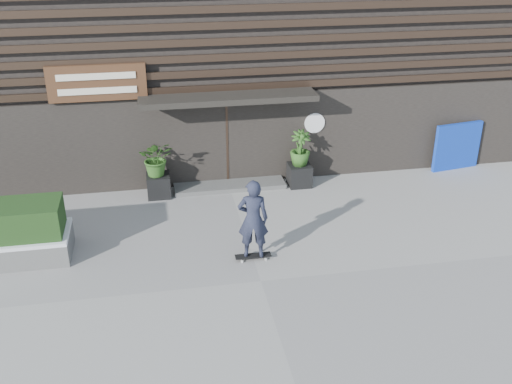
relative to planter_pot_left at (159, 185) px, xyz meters
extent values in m
plane|color=gray|center=(1.90, -4.40, -0.30)|extent=(80.00, 80.00, 0.00)
cube|color=#4A4A48|center=(1.90, 0.20, -0.24)|extent=(3.00, 0.80, 0.12)
cube|color=black|center=(0.00, 0.00, 0.00)|extent=(0.60, 0.60, 0.60)
imported|color=#2D591E|center=(0.00, 0.00, 0.78)|extent=(0.86, 0.75, 0.96)
cube|color=black|center=(3.80, 0.00, 0.00)|extent=(0.60, 0.60, 0.60)
imported|color=#2D591E|center=(3.80, 0.00, 0.78)|extent=(0.54, 0.54, 0.96)
cube|color=#0D2FA9|center=(8.52, 0.30, 0.39)|extent=(1.48, 0.36, 1.38)
cube|color=black|center=(1.90, 5.60, 3.70)|extent=(18.00, 10.00, 8.00)
cube|color=black|center=(1.90, 0.54, 0.95)|extent=(18.00, 0.12, 2.50)
cube|color=#38281E|center=(1.90, 0.48, 2.40)|extent=(17.60, 0.08, 0.18)
cube|color=#38281E|center=(1.90, 0.48, 2.79)|extent=(17.60, 0.08, 0.18)
cube|color=#38281E|center=(1.90, 0.48, 3.18)|extent=(17.60, 0.08, 0.18)
cube|color=#38281E|center=(1.90, 0.48, 3.58)|extent=(17.60, 0.08, 0.18)
cube|color=#38281E|center=(1.90, 0.48, 3.97)|extent=(17.60, 0.08, 0.18)
cube|color=#38281E|center=(1.90, 0.48, 4.36)|extent=(17.60, 0.08, 0.18)
cube|color=black|center=(1.90, 0.10, 2.25)|extent=(4.50, 1.00, 0.15)
cube|color=black|center=(1.90, 0.70, 0.85)|extent=(2.40, 0.30, 2.30)
cube|color=#38281E|center=(1.90, 0.52, 0.85)|extent=(0.06, 0.10, 2.30)
cube|color=#472B19|center=(-1.30, 0.40, 2.70)|extent=(2.40, 0.10, 0.90)
cube|color=beige|center=(-1.30, 0.33, 2.88)|extent=(1.90, 0.02, 0.16)
cube|color=beige|center=(-1.30, 0.33, 2.52)|extent=(1.90, 0.02, 0.16)
cylinder|color=white|center=(4.30, 0.46, 1.30)|extent=(0.56, 0.03, 0.56)
cube|color=black|center=(1.89, -3.54, -0.21)|extent=(0.78, 0.20, 0.02)
cylinder|color=beige|center=(1.63, -3.64, -0.27)|extent=(0.06, 0.03, 0.06)
cylinder|color=#AAAAA6|center=(1.63, -3.44, -0.27)|extent=(0.06, 0.03, 0.06)
cylinder|color=#A5A5A1|center=(2.15, -3.64, -0.27)|extent=(0.06, 0.03, 0.06)
cylinder|color=#A5A5A0|center=(2.15, -3.44, -0.27)|extent=(0.06, 0.03, 0.06)
imported|color=#1B1E30|center=(1.89, -3.54, 0.68)|extent=(0.71, 0.53, 1.78)
camera|label=1|loc=(-0.02, -14.44, 6.62)|focal=41.95mm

